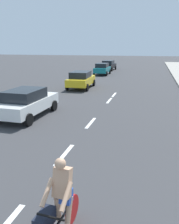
% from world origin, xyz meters
% --- Properties ---
extents(ground_plane, '(160.00, 160.00, 0.00)m').
position_xyz_m(ground_plane, '(0.00, 20.00, 0.00)').
color(ground_plane, '#38383A').
extents(lane_stripe_2, '(0.16, 1.80, 0.01)m').
position_xyz_m(lane_stripe_2, '(0.00, 8.95, 0.00)').
color(lane_stripe_2, white).
rests_on(lane_stripe_2, ground).
extents(lane_stripe_3, '(0.16, 1.80, 0.01)m').
position_xyz_m(lane_stripe_3, '(0.00, 12.80, 0.00)').
color(lane_stripe_3, white).
rests_on(lane_stripe_3, ground).
extents(lane_stripe_4, '(0.16, 1.80, 0.01)m').
position_xyz_m(lane_stripe_4, '(0.00, 18.19, 0.00)').
color(lane_stripe_4, white).
rests_on(lane_stripe_4, ground).
extents(lane_stripe_5, '(0.16, 1.80, 0.01)m').
position_xyz_m(lane_stripe_5, '(0.00, 20.40, 0.00)').
color(lane_stripe_5, white).
rests_on(lane_stripe_5, ground).
extents(cyclist, '(0.63, 1.71, 1.82)m').
position_xyz_m(cyclist, '(1.31, 5.17, 0.83)').
color(cyclist, black).
rests_on(cyclist, ground).
extents(parked_car_white, '(2.12, 4.46, 1.57)m').
position_xyz_m(parked_car_white, '(-3.75, 13.02, 0.84)').
color(parked_car_white, white).
rests_on(parked_car_white, ground).
extents(parked_car_yellow, '(2.15, 4.41, 1.57)m').
position_xyz_m(parked_car_yellow, '(-3.51, 22.73, 0.84)').
color(parked_car_yellow, gold).
rests_on(parked_car_yellow, ground).
extents(parked_car_teal, '(1.90, 4.04, 1.57)m').
position_xyz_m(parked_car_teal, '(-3.82, 33.85, 0.84)').
color(parked_car_teal, '#14727A').
rests_on(parked_car_teal, ground).
extents(parked_car_black, '(2.11, 4.30, 1.57)m').
position_xyz_m(parked_car_black, '(-4.14, 40.22, 0.84)').
color(parked_car_black, black).
rests_on(parked_car_black, ground).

